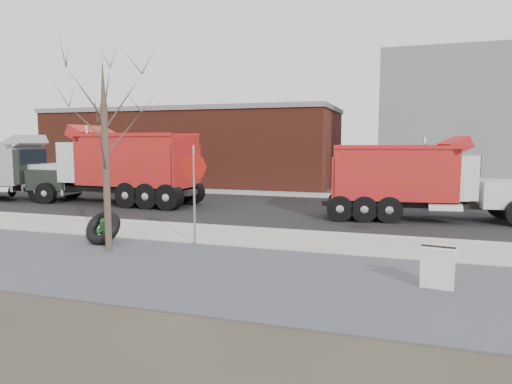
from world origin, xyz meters
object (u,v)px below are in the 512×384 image
(stop_sign, at_px, (194,178))
(sandwich_board, at_px, (437,267))
(dump_truck_grey, at_px, (4,167))
(dump_truck_red_b, at_px, (117,165))
(truck_tire, at_px, (103,227))
(dump_truck_red_a, at_px, (417,178))
(fire_hydrant, at_px, (104,231))

(stop_sign, height_order, sandwich_board, stop_sign)
(sandwich_board, bearing_deg, dump_truck_grey, 164.84)
(dump_truck_red_b, height_order, dump_truck_grey, dump_truck_red_b)
(truck_tire, height_order, stop_sign, stop_sign)
(stop_sign, bearing_deg, dump_truck_red_a, 69.37)
(fire_hydrant, height_order, stop_sign, stop_sign)
(truck_tire, relative_size, dump_truck_grey, 0.16)
(stop_sign, height_order, dump_truck_red_b, dump_truck_red_b)
(truck_tire, relative_size, dump_truck_red_a, 0.15)
(stop_sign, relative_size, dump_truck_red_a, 0.37)
(sandwich_board, bearing_deg, stop_sign, 169.36)
(fire_hydrant, relative_size, dump_truck_grey, 0.10)
(fire_hydrant, relative_size, truck_tire, 0.64)
(sandwich_board, distance_m, dump_truck_red_b, 16.57)
(truck_tire, height_order, dump_truck_red_b, dump_truck_red_b)
(dump_truck_red_a, bearing_deg, dump_truck_grey, 172.50)
(dump_truck_red_a, relative_size, dump_truck_red_b, 0.88)
(fire_hydrant, bearing_deg, sandwich_board, 7.37)
(dump_truck_grey, bearing_deg, fire_hydrant, -37.59)
(dump_truck_red_b, bearing_deg, sandwich_board, 149.59)
(fire_hydrant, bearing_deg, dump_truck_red_a, 55.77)
(truck_tire, bearing_deg, dump_truck_red_b, 121.79)
(truck_tire, height_order, dump_truck_grey, dump_truck_grey)
(fire_hydrant, height_order, sandwich_board, sandwich_board)
(dump_truck_red_b, relative_size, dump_truck_grey, 1.22)
(stop_sign, distance_m, dump_truck_red_b, 10.14)
(stop_sign, distance_m, dump_truck_red_a, 9.02)
(sandwich_board, relative_size, dump_truck_grey, 0.12)
(dump_truck_grey, bearing_deg, dump_truck_red_a, -5.16)
(fire_hydrant, bearing_deg, dump_truck_red_b, 139.36)
(stop_sign, bearing_deg, fire_hydrant, -146.12)
(sandwich_board, height_order, dump_truck_grey, dump_truck_grey)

